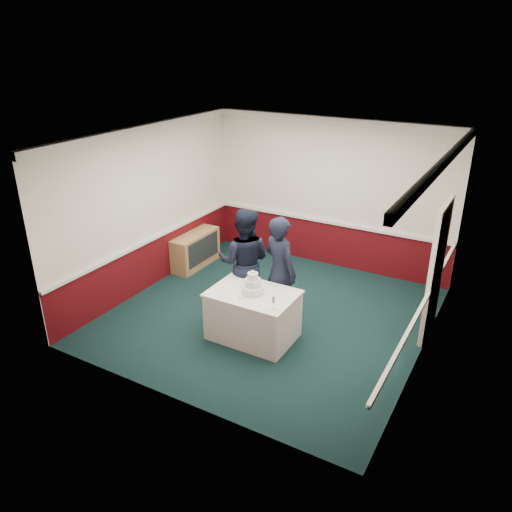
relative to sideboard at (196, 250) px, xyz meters
The scene contains 9 objects.
ground 2.53m from the sideboard, 24.59° to the right, with size 5.00×5.00×0.00m, color black.
room_shell 2.89m from the sideboard, 10.39° to the right, with size 5.00×5.00×3.00m.
sideboard is the anchor object (origin of this frame).
cake_table 2.95m from the sideboard, 36.52° to the right, with size 1.32×0.92×0.79m.
wedding_cake 3.00m from the sideboard, 36.52° to the right, with size 0.35×0.35×0.36m.
cake_knife 3.08m from the sideboard, 39.88° to the right, with size 0.01×0.22×0.01m, color silver.
champagne_flute 3.57m from the sideboard, 35.34° to the right, with size 0.05×0.05×0.21m.
person_man 2.22m from the sideboard, 31.23° to the right, with size 0.90×0.70×1.86m, color black.
person_woman 2.80m from the sideboard, 24.10° to the right, with size 0.67×0.44×1.84m, color black.
Camera 1 is at (3.46, -6.53, 4.36)m, focal length 35.00 mm.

